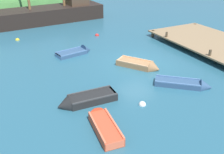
{
  "coord_description": "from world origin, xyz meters",
  "views": [
    {
      "loc": [
        -9.46,
        -14.18,
        7.4
      ],
      "look_at": [
        -2.94,
        -1.63,
        0.21
      ],
      "focal_mm": 39.88,
      "sensor_mm": 36.0,
      "label": 1
    }
  ],
  "objects_px": {
    "sailing_ship": "(52,16)",
    "rowboat_portside": "(103,124)",
    "buoy_white": "(142,105)",
    "rowboat_outer_left": "(84,101)",
    "rowboat_near_dock": "(141,66)",
    "rowboat_far": "(186,85)",
    "buoy_yellow": "(18,40)",
    "rowboat_center": "(77,53)",
    "buoy_red": "(97,36)"
  },
  "relations": [
    {
      "from": "rowboat_near_dock",
      "to": "rowboat_outer_left",
      "type": "distance_m",
      "value": 5.85
    },
    {
      "from": "rowboat_near_dock",
      "to": "buoy_white",
      "type": "relative_size",
      "value": 7.95
    },
    {
      "from": "rowboat_far",
      "to": "buoy_white",
      "type": "xyz_separation_m",
      "value": [
        -3.5,
        -0.49,
        -0.1
      ]
    },
    {
      "from": "sailing_ship",
      "to": "buoy_yellow",
      "type": "relative_size",
      "value": 40.03
    },
    {
      "from": "rowboat_portside",
      "to": "buoy_yellow",
      "type": "xyz_separation_m",
      "value": [
        -1.52,
        15.18,
        -0.15
      ]
    },
    {
      "from": "rowboat_near_dock",
      "to": "rowboat_outer_left",
      "type": "relative_size",
      "value": 0.96
    },
    {
      "from": "rowboat_portside",
      "to": "rowboat_center",
      "type": "distance_m",
      "value": 9.69
    },
    {
      "from": "rowboat_outer_left",
      "to": "buoy_yellow",
      "type": "bearing_deg",
      "value": -80.24
    },
    {
      "from": "rowboat_near_dock",
      "to": "buoy_red",
      "type": "relative_size",
      "value": 7.98
    },
    {
      "from": "rowboat_portside",
      "to": "rowboat_far",
      "type": "relative_size",
      "value": 0.98
    },
    {
      "from": "rowboat_portside",
      "to": "rowboat_outer_left",
      "type": "height_order",
      "value": "rowboat_outer_left"
    },
    {
      "from": "rowboat_outer_left",
      "to": "buoy_yellow",
      "type": "distance_m",
      "value": 12.97
    },
    {
      "from": "rowboat_far",
      "to": "rowboat_outer_left",
      "type": "xyz_separation_m",
      "value": [
        -6.2,
        1.1,
        0.04
      ]
    },
    {
      "from": "buoy_white",
      "to": "sailing_ship",
      "type": "bearing_deg",
      "value": 88.53
    },
    {
      "from": "rowboat_far",
      "to": "sailing_ship",
      "type": "bearing_deg",
      "value": 139.48
    },
    {
      "from": "rowboat_center",
      "to": "rowboat_portside",
      "type": "bearing_deg",
      "value": -112.53
    },
    {
      "from": "rowboat_portside",
      "to": "rowboat_near_dock",
      "type": "relative_size",
      "value": 0.98
    },
    {
      "from": "sailing_ship",
      "to": "buoy_yellow",
      "type": "bearing_deg",
      "value": 45.43
    },
    {
      "from": "rowboat_center",
      "to": "buoy_white",
      "type": "relative_size",
      "value": 7.66
    },
    {
      "from": "buoy_yellow",
      "to": "rowboat_portside",
      "type": "bearing_deg",
      "value": -84.3
    },
    {
      "from": "rowboat_portside",
      "to": "buoy_white",
      "type": "height_order",
      "value": "rowboat_portside"
    },
    {
      "from": "sailing_ship",
      "to": "rowboat_far",
      "type": "height_order",
      "value": "sailing_ship"
    },
    {
      "from": "rowboat_near_dock",
      "to": "buoy_red",
      "type": "height_order",
      "value": "rowboat_near_dock"
    },
    {
      "from": "rowboat_center",
      "to": "buoy_yellow",
      "type": "height_order",
      "value": "rowboat_center"
    },
    {
      "from": "rowboat_outer_left",
      "to": "buoy_yellow",
      "type": "xyz_separation_m",
      "value": [
        -1.53,
        12.88,
        -0.15
      ]
    },
    {
      "from": "sailing_ship",
      "to": "buoy_white",
      "type": "distance_m",
      "value": 19.83
    },
    {
      "from": "buoy_red",
      "to": "rowboat_outer_left",
      "type": "bearing_deg",
      "value": -117.57
    },
    {
      "from": "rowboat_outer_left",
      "to": "rowboat_far",
      "type": "bearing_deg",
      "value": 172.94
    },
    {
      "from": "buoy_red",
      "to": "buoy_white",
      "type": "distance_m",
      "value": 12.63
    },
    {
      "from": "rowboat_center",
      "to": "buoy_yellow",
      "type": "relative_size",
      "value": 8.21
    },
    {
      "from": "sailing_ship",
      "to": "buoy_red",
      "type": "bearing_deg",
      "value": 104.53
    },
    {
      "from": "sailing_ship",
      "to": "rowboat_near_dock",
      "type": "relative_size",
      "value": 4.7
    },
    {
      "from": "sailing_ship",
      "to": "buoy_red",
      "type": "relative_size",
      "value": 37.53
    },
    {
      "from": "rowboat_far",
      "to": "rowboat_near_dock",
      "type": "height_order",
      "value": "rowboat_near_dock"
    },
    {
      "from": "buoy_white",
      "to": "rowboat_center",
      "type": "bearing_deg",
      "value": 93.21
    },
    {
      "from": "rowboat_far",
      "to": "buoy_red",
      "type": "distance_m",
      "value": 11.82
    },
    {
      "from": "buoy_red",
      "to": "buoy_yellow",
      "type": "height_order",
      "value": "buoy_red"
    },
    {
      "from": "rowboat_center",
      "to": "buoy_white",
      "type": "bearing_deg",
      "value": -96.06
    },
    {
      "from": "rowboat_outer_left",
      "to": "rowboat_near_dock",
      "type": "bearing_deg",
      "value": -151.68
    },
    {
      "from": "rowboat_far",
      "to": "buoy_yellow",
      "type": "xyz_separation_m",
      "value": [
        -7.73,
        13.98,
        -0.1
      ]
    },
    {
      "from": "rowboat_outer_left",
      "to": "buoy_white",
      "type": "bearing_deg",
      "value": 152.49
    },
    {
      "from": "sailing_ship",
      "to": "rowboat_near_dock",
      "type": "distance_m",
      "value": 15.87
    },
    {
      "from": "sailing_ship",
      "to": "rowboat_portside",
      "type": "bearing_deg",
      "value": 78.03
    },
    {
      "from": "sailing_ship",
      "to": "buoy_white",
      "type": "bearing_deg",
      "value": 85.48
    },
    {
      "from": "buoy_white",
      "to": "rowboat_near_dock",
      "type": "bearing_deg",
      "value": 57.68
    },
    {
      "from": "rowboat_outer_left",
      "to": "buoy_white",
      "type": "distance_m",
      "value": 3.14
    },
    {
      "from": "sailing_ship",
      "to": "buoy_white",
      "type": "height_order",
      "value": "sailing_ship"
    },
    {
      "from": "rowboat_portside",
      "to": "buoy_white",
      "type": "distance_m",
      "value": 2.81
    },
    {
      "from": "rowboat_far",
      "to": "buoy_yellow",
      "type": "distance_m",
      "value": 15.97
    },
    {
      "from": "rowboat_near_dock",
      "to": "buoy_white",
      "type": "xyz_separation_m",
      "value": [
        -2.59,
        -4.09,
        -0.13
      ]
    }
  ]
}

